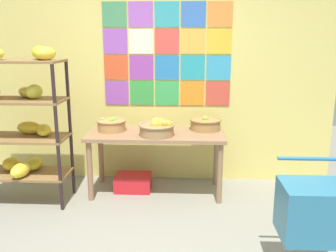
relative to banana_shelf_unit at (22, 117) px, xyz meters
name	(u,v)px	position (x,y,z in m)	size (l,w,h in m)	color
back_wall_with_art	(153,64)	(1.33, 0.75, 0.50)	(4.34, 0.07, 2.86)	#E0CF69
banana_shelf_unit	(22,117)	(0.00, 0.00, 0.00)	(0.96, 0.55, 1.66)	#2C1D1F
display_table	(156,140)	(1.39, 0.28, -0.32)	(1.52, 0.65, 0.71)	#946D4C
fruit_basket_back_right	(111,124)	(0.88, 0.34, -0.16)	(0.33, 0.33, 0.15)	#B2834A
fruit_basket_centre	(157,128)	(1.42, 0.16, -0.14)	(0.39, 0.39, 0.19)	#A07A4E
fruit_basket_back_left	(205,124)	(1.95, 0.44, -0.16)	(0.37, 0.37, 0.16)	#A37C42
produce_crate_under_table	(133,182)	(1.11, 0.32, -0.84)	(0.42, 0.30, 0.19)	red
shopping_cart	(318,215)	(2.67, -1.24, -0.42)	(0.53, 0.42, 0.88)	black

